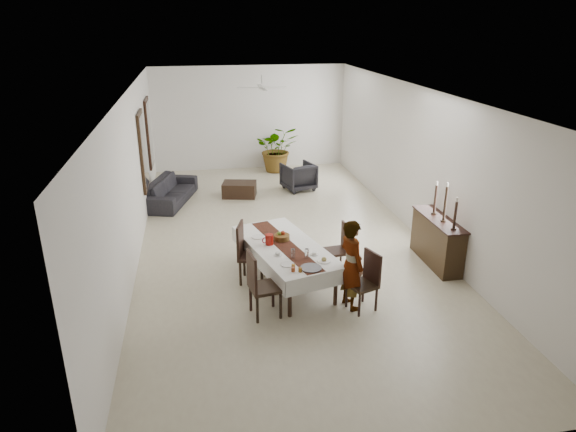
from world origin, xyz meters
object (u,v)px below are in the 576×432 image
at_px(red_pitcher, 269,239).
at_px(dining_table_top, 285,247).
at_px(sideboard_body, 437,242).
at_px(woman, 351,265).
at_px(sofa, 171,191).

bearing_deg(red_pitcher, dining_table_top, -16.28).
height_order(dining_table_top, sideboard_body, sideboard_body).
distance_m(dining_table_top, woman, 1.39).
xyz_separation_m(dining_table_top, sofa, (-2.17, 4.83, -0.39)).
xyz_separation_m(dining_table_top, red_pitcher, (-0.27, 0.08, 0.13)).
xyz_separation_m(dining_table_top, sideboard_body, (3.06, 0.23, -0.24)).
relative_size(woman, sofa, 0.72).
distance_m(red_pitcher, woman, 1.63).
bearing_deg(sideboard_body, woman, -149.35).
height_order(dining_table_top, red_pitcher, red_pitcher).
height_order(red_pitcher, sofa, red_pitcher).
distance_m(dining_table_top, red_pitcher, 0.31).
bearing_deg(sideboard_body, sofa, 138.64).
height_order(dining_table_top, sofa, dining_table_top).
bearing_deg(red_pitcher, sofa, 111.81).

